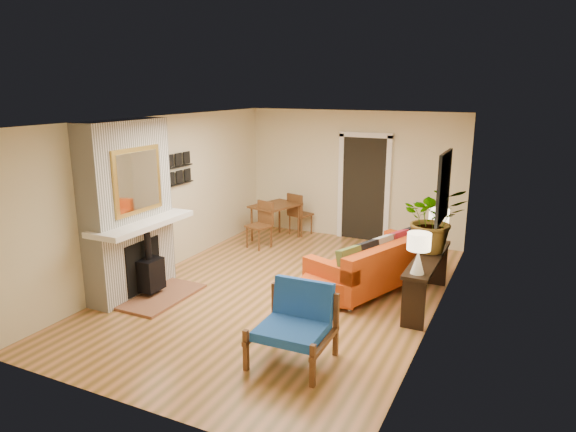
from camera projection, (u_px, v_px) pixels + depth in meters
name	position (u px, v px, depth m)	size (l,w,h in m)	color
room_shell	(373.00, 186.00, 9.62)	(6.50, 6.50, 6.50)	#C57E4C
fireplace	(130.00, 214.00, 7.54)	(1.09, 1.68, 2.60)	white
sofa	(377.00, 264.00, 7.94)	(1.66, 2.39, 0.87)	silver
ottoman	(333.00, 285.00, 7.52)	(0.86, 0.86, 0.40)	silver
blue_chair	(296.00, 319.00, 5.85)	(0.86, 0.85, 0.88)	brown
dining_table	(278.00, 212.00, 10.37)	(1.02, 1.70, 0.90)	brown
console_table	(427.00, 267.00, 7.27)	(0.34, 1.85, 0.72)	black
lamp_near	(419.00, 248.00, 6.51)	(0.30, 0.30, 0.54)	white
lamp_far	(439.00, 222.00, 7.76)	(0.30, 0.30, 0.54)	white
houseplant	(433.00, 219.00, 7.36)	(0.88, 0.76, 0.98)	#1E5919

